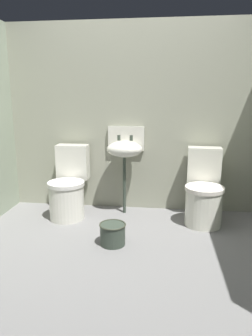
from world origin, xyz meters
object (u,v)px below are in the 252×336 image
(toilet_left, at_px, (69,188))
(bucket, at_px, (113,234))
(toilet_right, at_px, (204,193))
(sink, at_px, (125,148))

(toilet_left, xyz_separation_m, bucket, (0.60, -0.64, -0.22))
(toilet_right, bearing_deg, sink, -8.42)
(toilet_left, height_order, toilet_right, same)
(sink, bearing_deg, toilet_right, -12.18)
(toilet_left, distance_m, toilet_right, 1.48)
(toilet_right, height_order, bucket, toilet_right)
(sink, relative_size, bucket, 4.02)
(sink, bearing_deg, toilet_left, -162.86)
(toilet_left, bearing_deg, sink, -163.68)
(toilet_right, distance_m, bucket, 1.11)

